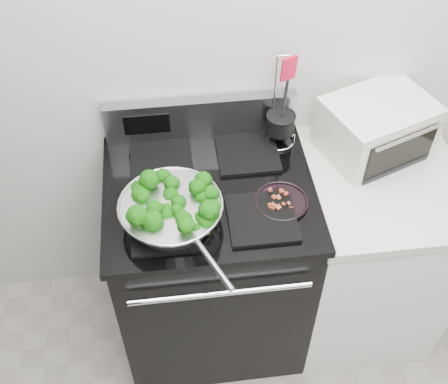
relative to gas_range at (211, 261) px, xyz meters
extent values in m
cube|color=beige|center=(0.30, 0.34, 0.86)|extent=(4.00, 0.02, 2.70)
cube|color=black|center=(0.00, 0.00, -0.03)|extent=(0.76, 0.66, 0.92)
cube|color=black|center=(0.00, 0.00, 0.45)|extent=(0.79, 0.69, 0.03)
cube|color=#99999E|center=(0.00, 0.30, 0.55)|extent=(0.76, 0.05, 0.18)
cube|color=black|center=(-0.17, -0.17, 0.47)|extent=(0.24, 0.24, 0.01)
cube|color=black|center=(0.17, -0.17, 0.47)|extent=(0.24, 0.24, 0.01)
cube|color=black|center=(-0.17, 0.17, 0.47)|extent=(0.24, 0.24, 0.01)
cube|color=black|center=(0.17, 0.17, 0.47)|extent=(0.24, 0.24, 0.01)
cube|color=white|center=(0.68, 0.00, -0.05)|extent=(0.60, 0.66, 0.88)
cube|color=beige|center=(0.68, 0.00, 0.41)|extent=(0.62, 0.68, 0.04)
torus|color=silver|center=(-0.15, -0.14, 0.55)|extent=(0.37, 0.37, 0.01)
cylinder|color=silver|center=(-0.03, -0.40, 0.54)|extent=(0.11, 0.21, 0.02)
cylinder|color=black|center=(0.25, -0.11, 0.47)|extent=(0.20, 0.20, 0.01)
cylinder|color=black|center=(0.31, 0.23, 0.56)|extent=(0.11, 0.11, 0.08)
cylinder|color=black|center=(0.31, 0.23, 0.65)|extent=(0.02, 0.02, 0.24)
cube|color=red|center=(0.31, 0.23, 0.82)|extent=(0.06, 0.03, 0.10)
cube|color=silver|center=(0.68, 0.17, 0.55)|extent=(0.48, 0.42, 0.23)
cube|color=black|center=(0.68, 0.02, 0.54)|extent=(0.30, 0.12, 0.16)
camera|label=1|loc=(-0.12, -1.43, 1.99)|focal=45.00mm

